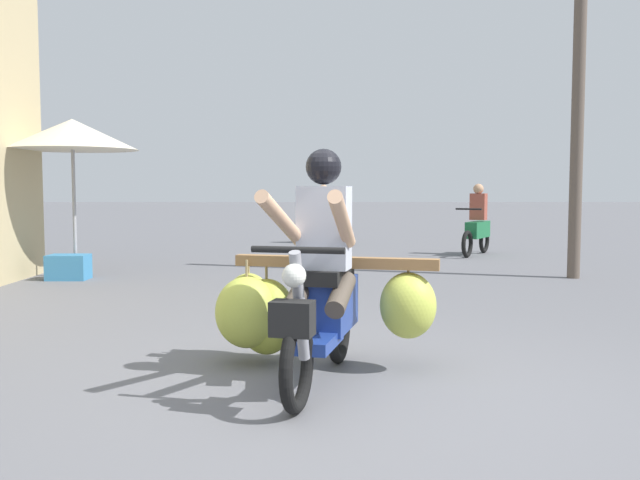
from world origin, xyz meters
TOP-DOWN VIEW (x-y plane):
  - ground_plane at (0.00, 0.00)m, footprint 120.00×120.00m
  - motorbike_main_loaded at (-0.40, 0.71)m, footprint 1.69×1.76m
  - motorbike_distant_ahead_left at (2.90, 9.36)m, footprint 0.92×1.44m
  - motorbike_distant_ahead_right at (-0.08, 12.23)m, footprint 0.97×1.40m
  - market_umbrella_near_shop at (-3.83, 6.00)m, footprint 1.89×1.89m
  - produce_crate at (-3.84, 5.72)m, footprint 0.56×0.40m
  - utility_pole at (3.50, 5.86)m, footprint 0.18×0.18m

SIDE VIEW (x-z plane):
  - ground_plane at x=0.00m, z-range 0.00..0.00m
  - produce_crate at x=-3.84m, z-range 0.00..0.36m
  - motorbike_main_loaded at x=-0.40m, z-range -0.28..1.30m
  - motorbike_distant_ahead_left at x=2.90m, z-range -0.13..1.27m
  - motorbike_distant_ahead_right at x=-0.08m, z-range -0.13..1.27m
  - market_umbrella_near_shop at x=-3.83m, z-range 0.93..3.26m
  - utility_pole at x=3.50m, z-range 0.00..6.55m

